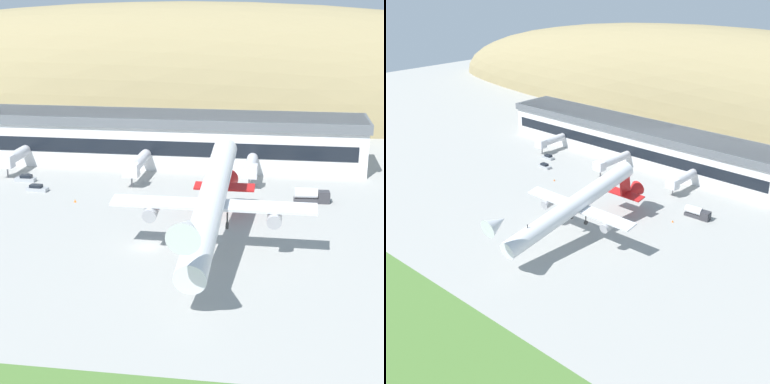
% 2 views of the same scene
% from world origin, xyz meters
% --- Properties ---
extents(ground_plane, '(445.77, 445.77, 0.00)m').
position_xyz_m(ground_plane, '(0.00, 0.00, 0.00)').
color(ground_plane, '#9E9E99').
extents(hill_backdrop, '(358.54, 62.30, 77.70)m').
position_xyz_m(hill_backdrop, '(-13.61, 123.93, 0.00)').
color(hill_backdrop, '#8E7F56').
rests_on(hill_backdrop, ground_plane).
extents(terminal_building, '(107.13, 16.96, 12.51)m').
position_xyz_m(terminal_building, '(-12.56, 56.35, 7.09)').
color(terminal_building, silver).
rests_on(terminal_building, ground_plane).
extents(jetway_0, '(3.38, 12.97, 5.43)m').
position_xyz_m(jetway_0, '(-40.95, 41.19, 3.99)').
color(jetway_0, silver).
rests_on(jetway_0, ground_plane).
extents(jetway_1, '(3.38, 16.34, 5.43)m').
position_xyz_m(jetway_1, '(-10.92, 39.41, 3.99)').
color(jetway_1, silver).
rests_on(jetway_1, ground_plane).
extents(jetway_2, '(3.38, 13.33, 5.43)m').
position_xyz_m(jetway_2, '(14.38, 41.00, 3.99)').
color(jetway_2, silver).
rests_on(jetway_2, ground_plane).
extents(cargo_airplane, '(32.76, 53.65, 13.19)m').
position_xyz_m(cargo_airplane, '(10.90, -1.69, 8.99)').
color(cargo_airplane, silver).
extents(service_car_0, '(4.66, 2.12, 1.45)m').
position_xyz_m(service_car_0, '(-30.29, 28.25, 0.60)').
color(service_car_0, '#999EA3').
rests_on(service_car_0, ground_plane).
extents(service_car_1, '(4.59, 1.83, 1.55)m').
position_xyz_m(service_car_1, '(-35.72, 35.17, 0.64)').
color(service_car_1, '#999EA3').
rests_on(service_car_1, ground_plane).
extents(fuel_truck, '(7.23, 2.57, 3.01)m').
position_xyz_m(fuel_truck, '(27.40, 28.97, 1.42)').
color(fuel_truck, '#333338').
rests_on(fuel_truck, ground_plane).
extents(traffic_cone_0, '(0.52, 0.52, 0.58)m').
position_xyz_m(traffic_cone_0, '(-19.74, 21.99, 0.28)').
color(traffic_cone_0, orange).
rests_on(traffic_cone_0, ground_plane).
extents(traffic_cone_1, '(0.52, 0.52, 0.58)m').
position_xyz_m(traffic_cone_1, '(24.04, 22.23, 0.28)').
color(traffic_cone_1, orange).
rests_on(traffic_cone_1, ground_plane).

